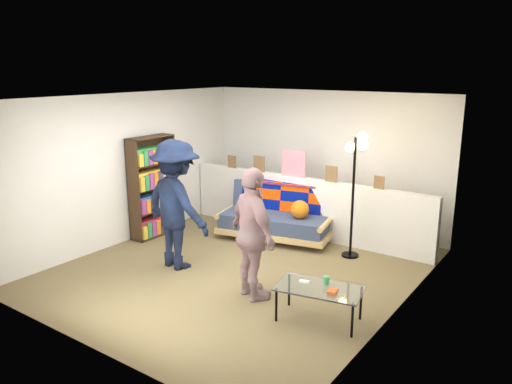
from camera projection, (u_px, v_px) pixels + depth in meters
ground at (240, 269)px, 7.08m from camera, size 5.00×5.00×0.00m
room_shell at (259, 148)px, 7.05m from camera, size 4.60×5.05×2.45m
half_wall_ledge at (304, 207)px, 8.39m from camera, size 4.45×0.15×1.00m
ledge_decor at (292, 166)px, 8.33m from camera, size 2.97×0.02×0.45m
futon_sofa at (277, 217)px, 8.28m from camera, size 1.99×1.22×0.80m
bookshelf at (153, 190)px, 8.33m from camera, size 0.28×0.84×1.69m
coffee_table at (320, 290)px, 5.58m from camera, size 1.04×0.71×0.50m
floor_lamp at (356, 170)px, 7.26m from camera, size 0.40×0.35×1.89m
person_left at (176, 205)px, 6.98m from camera, size 1.27×0.84×1.84m
person_right at (253, 235)px, 6.03m from camera, size 1.04×0.80×1.65m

